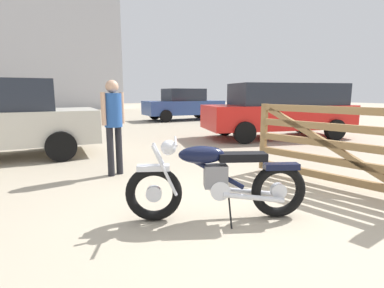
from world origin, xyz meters
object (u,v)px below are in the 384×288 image
at_px(vintage_motorcycle, 216,181).
at_px(timber_gate, 348,144).
at_px(white_estate_far, 281,109).
at_px(blue_hatchback_right, 184,104).
at_px(bystander, 113,118).

bearing_deg(vintage_motorcycle, timber_gate, -156.92).
bearing_deg(vintage_motorcycle, white_estate_far, -116.24).
height_order(white_estate_far, blue_hatchback_right, white_estate_far).
bearing_deg(bystander, white_estate_far, -94.16).
distance_m(white_estate_far, blue_hatchback_right, 7.24).
height_order(vintage_motorcycle, blue_hatchback_right, blue_hatchback_right).
bearing_deg(white_estate_far, timber_gate, 70.65).
bearing_deg(blue_hatchback_right, bystander, -120.47).
xyz_separation_m(vintage_motorcycle, bystander, (-0.71, 2.38, 0.57)).
distance_m(vintage_motorcycle, bystander, 2.55).
relative_size(timber_gate, blue_hatchback_right, 0.58).
height_order(timber_gate, bystander, bystander).
bearing_deg(blue_hatchback_right, vintage_motorcycle, -112.48).
relative_size(timber_gate, white_estate_far, 0.50).
bearing_deg(blue_hatchback_right, white_estate_far, -88.29).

